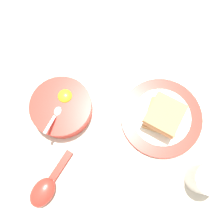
{
  "coord_description": "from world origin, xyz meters",
  "views": [
    {
      "loc": [
        -0.11,
        0.05,
        0.58
      ],
      "look_at": [
        0.04,
        0.1,
        0.02
      ],
      "focal_mm": 35.0,
      "sensor_mm": 36.0,
      "label": 1
    }
  ],
  "objects_px": {
    "toast_plate": "(161,117)",
    "drinking_cup": "(205,179)",
    "toast_sandwich": "(164,116)",
    "soup_spoon": "(45,188)",
    "egg_bowl": "(62,107)"
  },
  "relations": [
    {
      "from": "toast_plate",
      "to": "drinking_cup",
      "type": "distance_m",
      "value": 0.18
    },
    {
      "from": "soup_spoon",
      "to": "drinking_cup",
      "type": "xyz_separation_m",
      "value": [
        0.14,
        -0.36,
        0.03
      ]
    },
    {
      "from": "toast_plate",
      "to": "drinking_cup",
      "type": "height_order",
      "value": "drinking_cup"
    },
    {
      "from": "egg_bowl",
      "to": "toast_sandwich",
      "type": "height_order",
      "value": "egg_bowl"
    },
    {
      "from": "toast_plate",
      "to": "toast_sandwich",
      "type": "relative_size",
      "value": 2.17
    },
    {
      "from": "toast_sandwich",
      "to": "drinking_cup",
      "type": "distance_m",
      "value": 0.18
    },
    {
      "from": "egg_bowl",
      "to": "soup_spoon",
      "type": "relative_size",
      "value": 1.04
    },
    {
      "from": "toast_sandwich",
      "to": "drinking_cup",
      "type": "relative_size",
      "value": 1.28
    },
    {
      "from": "egg_bowl",
      "to": "toast_sandwich",
      "type": "distance_m",
      "value": 0.27
    },
    {
      "from": "egg_bowl",
      "to": "toast_plate",
      "type": "height_order",
      "value": "egg_bowl"
    },
    {
      "from": "soup_spoon",
      "to": "toast_sandwich",
      "type": "bearing_deg",
      "value": -41.35
    },
    {
      "from": "egg_bowl",
      "to": "drinking_cup",
      "type": "xyz_separation_m",
      "value": [
        -0.07,
        -0.39,
        0.02
      ]
    },
    {
      "from": "toast_plate",
      "to": "toast_sandwich",
      "type": "bearing_deg",
      "value": -161.88
    },
    {
      "from": "toast_sandwich",
      "to": "drinking_cup",
      "type": "xyz_separation_m",
      "value": [
        -0.12,
        -0.13,
        0.0
      ]
    },
    {
      "from": "toast_plate",
      "to": "soup_spoon",
      "type": "height_order",
      "value": "soup_spoon"
    }
  ]
}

